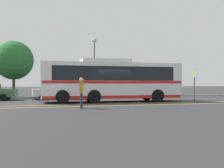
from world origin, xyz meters
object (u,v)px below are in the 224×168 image
Objects in this scene: transit_bus at (112,80)px; pedestrian_0 at (81,91)px; tree_0 at (14,60)px; bus_stop_sign at (194,81)px; street_lamp at (94,54)px; parked_car_1 at (58,91)px.

transit_bus reaches higher than pedestrian_0.
tree_0 is (-8.18, 9.23, 2.17)m from transit_bus.
tree_0 reaches higher than bus_stop_sign.
bus_stop_sign is at bearing 118.67° from pedestrian_0.
transit_bus is 1.90× the size of tree_0.
tree_0 is (-8.29, 1.82, -0.73)m from street_lamp.
parked_car_1 is at bearing -165.98° from pedestrian_0.
transit_bus is at bearing -48.46° from tree_0.
transit_bus is at bearing 156.65° from pedestrian_0.
street_lamp is at bearing -142.83° from bus_stop_sign.
parked_car_1 is 9.64m from pedestrian_0.
street_lamp is at bearing -60.12° from parked_car_1.
transit_bus is 6.67m from bus_stop_sign.
parked_car_1 is at bearing -46.92° from tree_0.
transit_bus is 7.96m from street_lamp.
pedestrian_0 is 0.70× the size of bus_stop_sign.
pedestrian_0 is 15.28m from tree_0.
tree_0 reaches higher than transit_bus.
street_lamp is at bearing -178.77° from transit_bus.
tree_0 is at bearing -136.36° from transit_bus.
street_lamp reaches higher than tree_0.
tree_0 is at bearing -150.83° from pedestrian_0.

